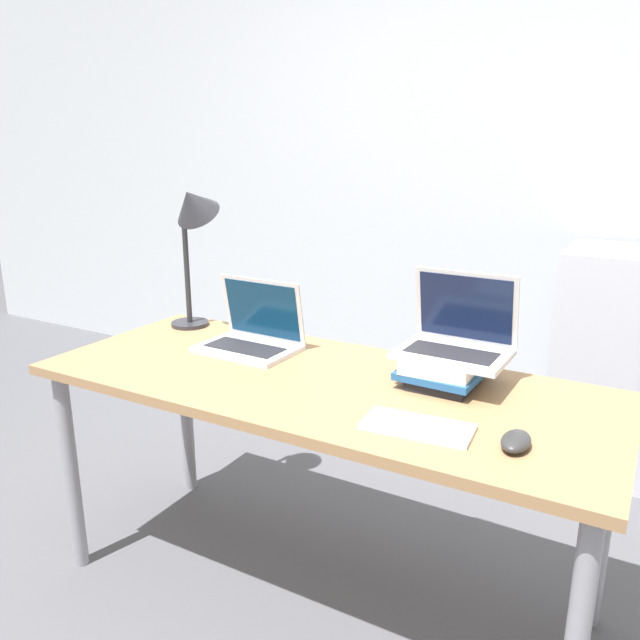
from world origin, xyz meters
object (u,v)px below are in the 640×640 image
(wireless_keyboard, at_px, (417,426))
(mini_fridge, at_px, (615,362))
(laptop_on_books, at_px, (457,338))
(book_stack, at_px, (444,368))
(desk_lamp, at_px, (192,220))
(mouse, at_px, (516,441))
(laptop_left, at_px, (252,335))

(wireless_keyboard, bearing_deg, mini_fridge, 77.73)
(laptop_on_books, xyz_separation_m, mini_fridge, (0.35, 1.19, -0.38))
(book_stack, distance_m, wireless_keyboard, 0.33)
(book_stack, relative_size, desk_lamp, 0.48)
(book_stack, relative_size, mini_fridge, 0.27)
(laptop_on_books, bearing_deg, mouse, -53.14)
(wireless_keyboard, bearing_deg, laptop_on_books, 93.13)
(laptop_on_books, bearing_deg, mini_fridge, 73.44)
(laptop_on_books, distance_m, mouse, 0.43)
(book_stack, bearing_deg, desk_lamp, 176.36)
(laptop_left, distance_m, book_stack, 0.66)
(mouse, bearing_deg, laptop_on_books, 126.86)
(laptop_on_books, xyz_separation_m, wireless_keyboard, (0.02, -0.35, -0.13))
(book_stack, bearing_deg, wireless_keyboard, -82.38)
(mouse, bearing_deg, laptop_left, 162.78)
(book_stack, xyz_separation_m, mouse, (0.27, -0.30, -0.03))
(desk_lamp, bearing_deg, laptop_on_books, -1.94)
(book_stack, bearing_deg, laptop_left, -178.74)
(wireless_keyboard, bearing_deg, book_stack, 97.62)
(mini_fridge, bearing_deg, laptop_left, -130.14)
(laptop_on_books, relative_size, desk_lamp, 0.56)
(laptop_left, xyz_separation_m, mouse, (0.94, -0.29, -0.03))
(mouse, xyz_separation_m, desk_lamp, (-1.24, 0.37, 0.39))
(laptop_on_books, relative_size, wireless_keyboard, 1.13)
(book_stack, relative_size, mouse, 2.36)
(mini_fridge, bearing_deg, laptop_on_books, -106.56)
(laptop_left, bearing_deg, book_stack, 1.26)
(laptop_on_books, distance_m, wireless_keyboard, 0.37)
(wireless_keyboard, height_order, mini_fridge, mini_fridge)
(laptop_left, relative_size, mini_fridge, 0.33)
(laptop_left, relative_size, mouse, 2.94)
(laptop_on_books, height_order, mini_fridge, laptop_on_books)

